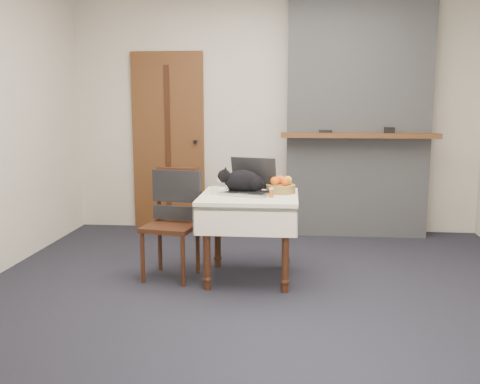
{
  "coord_description": "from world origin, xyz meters",
  "views": [
    {
      "loc": [
        0.2,
        -4.03,
        1.42
      ],
      "look_at": [
        -0.2,
        0.15,
        0.73
      ],
      "focal_mm": 40.0,
      "sensor_mm": 36.0,
      "label": 1
    }
  ],
  "objects_px": {
    "cat": "(244,182)",
    "door": "(168,141)",
    "fruit_basket": "(281,186)",
    "cream_jar": "(215,190)",
    "pill_bottle": "(271,192)",
    "laptop": "(250,185)",
    "side_table": "(249,208)",
    "chair": "(174,207)"
  },
  "relations": [
    {
      "from": "cat",
      "to": "door",
      "type": "bearing_deg",
      "value": 117.93
    },
    {
      "from": "door",
      "to": "fruit_basket",
      "type": "xyz_separation_m",
      "value": [
        1.32,
        -1.66,
        -0.24
      ]
    },
    {
      "from": "cream_jar",
      "to": "pill_bottle",
      "type": "distance_m",
      "value": 0.47
    },
    {
      "from": "door",
      "to": "laptop",
      "type": "distance_m",
      "value": 2.03
    },
    {
      "from": "side_table",
      "to": "fruit_basket",
      "type": "relative_size",
      "value": 3.24
    },
    {
      "from": "side_table",
      "to": "fruit_basket",
      "type": "xyz_separation_m",
      "value": [
        0.25,
        0.12,
        0.17
      ]
    },
    {
      "from": "fruit_basket",
      "to": "chair",
      "type": "distance_m",
      "value": 0.9
    },
    {
      "from": "cat",
      "to": "pill_bottle",
      "type": "distance_m",
      "value": 0.29
    },
    {
      "from": "door",
      "to": "side_table",
      "type": "bearing_deg",
      "value": -59.07
    },
    {
      "from": "laptop",
      "to": "fruit_basket",
      "type": "relative_size",
      "value": 1.93
    },
    {
      "from": "door",
      "to": "fruit_basket",
      "type": "distance_m",
      "value": 2.13
    },
    {
      "from": "cream_jar",
      "to": "chair",
      "type": "xyz_separation_m",
      "value": [
        -0.35,
        0.06,
        -0.15
      ]
    },
    {
      "from": "door",
      "to": "cat",
      "type": "height_order",
      "value": "door"
    },
    {
      "from": "door",
      "to": "pill_bottle",
      "type": "bearing_deg",
      "value": -56.47
    },
    {
      "from": "door",
      "to": "side_table",
      "type": "relative_size",
      "value": 2.56
    },
    {
      "from": "cream_jar",
      "to": "fruit_basket",
      "type": "bearing_deg",
      "value": 13.94
    },
    {
      "from": "chair",
      "to": "pill_bottle",
      "type": "bearing_deg",
      "value": -1.03
    },
    {
      "from": "door",
      "to": "pill_bottle",
      "type": "distance_m",
      "value": 2.28
    },
    {
      "from": "laptop",
      "to": "cream_jar",
      "type": "xyz_separation_m",
      "value": [
        -0.27,
        -0.07,
        -0.04
      ]
    },
    {
      "from": "cat",
      "to": "pill_bottle",
      "type": "relative_size",
      "value": 5.92
    },
    {
      "from": "cat",
      "to": "fruit_basket",
      "type": "relative_size",
      "value": 1.88
    },
    {
      "from": "side_table",
      "to": "laptop",
      "type": "distance_m",
      "value": 0.2
    },
    {
      "from": "side_table",
      "to": "cream_jar",
      "type": "bearing_deg",
      "value": -178.19
    },
    {
      "from": "cream_jar",
      "to": "pill_bottle",
      "type": "height_order",
      "value": "pill_bottle"
    },
    {
      "from": "side_table",
      "to": "cream_jar",
      "type": "xyz_separation_m",
      "value": [
        -0.27,
        -0.01,
        0.15
      ]
    },
    {
      "from": "door",
      "to": "fruit_basket",
      "type": "bearing_deg",
      "value": -51.53
    },
    {
      "from": "laptop",
      "to": "cat",
      "type": "relative_size",
      "value": 1.02
    },
    {
      "from": "laptop",
      "to": "cream_jar",
      "type": "distance_m",
      "value": 0.29
    },
    {
      "from": "side_table",
      "to": "laptop",
      "type": "bearing_deg",
      "value": 90.75
    },
    {
      "from": "door",
      "to": "side_table",
      "type": "xyz_separation_m",
      "value": [
        1.07,
        -1.78,
        -0.41
      ]
    },
    {
      "from": "pill_bottle",
      "to": "fruit_basket",
      "type": "relative_size",
      "value": 0.32
    },
    {
      "from": "side_table",
      "to": "chair",
      "type": "distance_m",
      "value": 0.63
    },
    {
      "from": "side_table",
      "to": "cat",
      "type": "height_order",
      "value": "cat"
    },
    {
      "from": "cream_jar",
      "to": "pill_bottle",
      "type": "xyz_separation_m",
      "value": [
        0.46,
        -0.1,
        0.01
      ]
    },
    {
      "from": "side_table",
      "to": "pill_bottle",
      "type": "distance_m",
      "value": 0.26
    },
    {
      "from": "cream_jar",
      "to": "door",
      "type": "bearing_deg",
      "value": 113.87
    },
    {
      "from": "door",
      "to": "laptop",
      "type": "height_order",
      "value": "door"
    },
    {
      "from": "pill_bottle",
      "to": "cream_jar",
      "type": "bearing_deg",
      "value": 168.01
    },
    {
      "from": "door",
      "to": "cat",
      "type": "xyz_separation_m",
      "value": [
        1.02,
        -1.72,
        -0.21
      ]
    },
    {
      "from": "laptop",
      "to": "pill_bottle",
      "type": "distance_m",
      "value": 0.25
    },
    {
      "from": "laptop",
      "to": "side_table",
      "type": "bearing_deg",
      "value": -72.82
    },
    {
      "from": "cat",
      "to": "cream_jar",
      "type": "relative_size",
      "value": 7.01
    }
  ]
}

